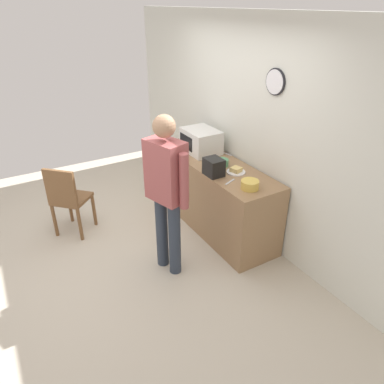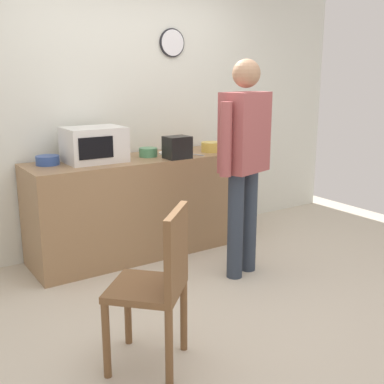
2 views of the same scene
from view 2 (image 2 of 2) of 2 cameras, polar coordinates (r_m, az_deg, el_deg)
ground_plane at (r=3.67m, az=3.16°, el=-12.78°), size 6.00×6.00×0.00m
back_wall at (r=4.67m, az=-8.57°, el=9.53°), size 5.40×0.13×2.60m
kitchen_counter at (r=4.46m, az=-6.46°, el=-1.68°), size 1.99×0.62×0.91m
microwave at (r=4.21m, az=-11.62°, el=5.57°), size 0.50×0.39×0.30m
sandwich_plate at (r=4.58m, az=-2.63°, el=4.87°), size 0.22×0.22×0.07m
salad_bowl at (r=4.42m, az=-5.26°, el=4.75°), size 0.17×0.17×0.08m
cereal_bowl at (r=4.18m, az=-16.87°, el=3.64°), size 0.20×0.20×0.08m
mixing_bowl at (r=4.69m, az=2.29°, el=5.40°), size 0.19×0.19×0.09m
toaster at (r=4.30m, az=-1.77°, el=5.35°), size 0.22×0.18×0.20m
fork_utensil at (r=4.50m, az=0.56°, el=4.49°), size 0.08×0.17×0.01m
spoon_utensil at (r=4.55m, az=-9.89°, el=4.39°), size 0.17×0.05×0.01m
person_standing at (r=3.85m, az=6.25°, el=4.67°), size 0.57×0.34×1.76m
wooden_chair at (r=2.72m, az=-4.00°, el=-10.54°), size 0.57×0.57×0.94m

